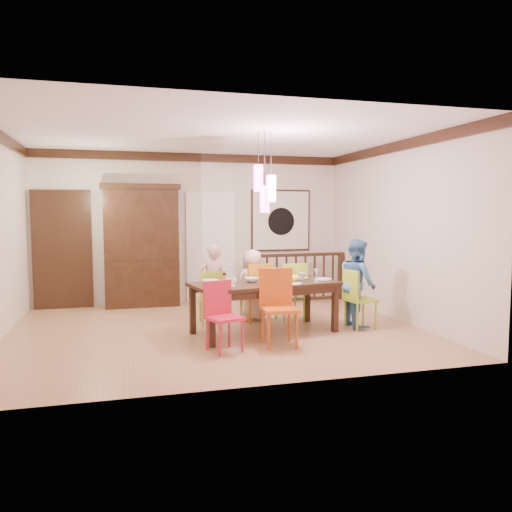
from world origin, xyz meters
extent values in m
plane|color=#A97A52|center=(0.00, 0.00, 0.00)|extent=(6.00, 6.00, 0.00)
plane|color=white|center=(0.00, 0.00, 2.90)|extent=(6.00, 6.00, 0.00)
plane|color=beige|center=(0.00, 2.50, 1.45)|extent=(6.00, 0.00, 6.00)
plane|color=beige|center=(3.00, 0.00, 1.45)|extent=(0.00, 5.00, 5.00)
cube|color=black|center=(-2.40, 2.45, 1.05)|extent=(1.04, 0.07, 2.24)
cube|color=silver|center=(0.35, 2.46, 1.05)|extent=(0.97, 0.05, 2.22)
cube|color=black|center=(1.80, 2.47, 1.60)|extent=(1.25, 0.04, 1.25)
cube|color=silver|center=(1.80, 2.44, 1.60)|extent=(1.18, 0.02, 1.18)
cylinder|color=black|center=(1.80, 2.43, 1.58)|extent=(0.56, 0.01, 0.56)
cube|color=#FF4CC2|center=(0.56, -0.30, 2.25)|extent=(0.11, 0.11, 0.38)
cylinder|color=black|center=(0.56, -0.30, 2.67)|extent=(0.01, 0.01, 0.46)
cube|color=#FF4CC2|center=(0.72, -0.40, 2.10)|extent=(0.11, 0.11, 0.38)
cylinder|color=black|center=(0.72, -0.40, 2.59)|extent=(0.01, 0.01, 0.61)
cube|color=#FF4CC2|center=(0.64, -0.35, 1.95)|extent=(0.11, 0.11, 0.38)
cylinder|color=black|center=(0.64, -0.35, 2.52)|extent=(0.01, 0.01, 0.76)
cube|color=black|center=(0.64, -0.35, 0.72)|extent=(2.23, 1.31, 0.05)
cube|color=black|center=(-0.33, 0.05, 0.35)|extent=(0.09, 0.09, 0.70)
cube|color=black|center=(1.61, 0.05, 0.35)|extent=(0.09, 0.09, 0.70)
cube|color=black|center=(-0.33, -0.75, 0.35)|extent=(0.09, 0.09, 0.70)
cube|color=black|center=(1.61, -0.75, 0.35)|extent=(0.09, 0.09, 0.70)
cube|color=black|center=(0.64, 0.07, 0.65)|extent=(1.87, 0.38, 0.10)
cube|color=black|center=(0.64, -0.77, 0.65)|extent=(1.87, 0.38, 0.10)
cube|color=#AFCB2D|center=(0.00, 0.48, 0.41)|extent=(0.40, 0.40, 0.04)
cube|color=#AFCB2D|center=(0.00, 0.48, 0.64)|extent=(0.38, 0.05, 0.42)
cylinder|color=#AFCB2D|center=(-0.16, 0.32, 0.20)|extent=(0.03, 0.03, 0.40)
cylinder|color=#AFCB2D|center=(0.15, 0.32, 0.20)|extent=(0.03, 0.03, 0.40)
cylinder|color=#AFCB2D|center=(-0.16, 0.63, 0.20)|extent=(0.03, 0.03, 0.40)
cylinder|color=#AFCB2D|center=(0.15, 0.63, 0.20)|extent=(0.03, 0.03, 0.40)
cube|color=#C97711|center=(0.71, 0.43, 0.46)|extent=(0.50, 0.50, 0.04)
cube|color=#C97711|center=(0.71, 0.43, 0.72)|extent=(0.43, 0.12, 0.47)
cylinder|color=#C97711|center=(0.54, 0.26, 0.23)|extent=(0.04, 0.04, 0.45)
cylinder|color=#C97711|center=(0.89, 0.26, 0.23)|extent=(0.04, 0.04, 0.45)
cylinder|color=#C97711|center=(0.54, 0.61, 0.23)|extent=(0.04, 0.04, 0.45)
cylinder|color=#C97711|center=(0.89, 0.61, 0.23)|extent=(0.04, 0.04, 0.45)
cube|color=#9FCB2C|center=(1.28, 0.36, 0.46)|extent=(0.47, 0.47, 0.04)
cube|color=#9FCB2C|center=(1.28, 0.36, 0.72)|extent=(0.43, 0.08, 0.47)
cylinder|color=#9FCB2C|center=(1.11, 0.18, 0.23)|extent=(0.04, 0.04, 0.45)
cylinder|color=#9FCB2C|center=(1.46, 0.18, 0.23)|extent=(0.04, 0.04, 0.45)
cylinder|color=#9FCB2C|center=(1.11, 0.53, 0.23)|extent=(0.04, 0.04, 0.45)
cylinder|color=#9FCB2C|center=(1.46, 0.53, 0.23)|extent=(0.04, 0.04, 0.45)
cube|color=red|center=(-0.12, -1.16, 0.43)|extent=(0.51, 0.51, 0.04)
cube|color=red|center=(-0.12, -1.16, 0.67)|extent=(0.39, 0.17, 0.44)
cylinder|color=red|center=(-0.28, -1.32, 0.21)|extent=(0.03, 0.03, 0.42)
cylinder|color=red|center=(0.04, -1.32, 0.21)|extent=(0.03, 0.03, 0.42)
cylinder|color=red|center=(-0.28, -0.99, 0.21)|extent=(0.03, 0.03, 0.42)
cylinder|color=red|center=(0.04, -0.99, 0.21)|extent=(0.03, 0.03, 0.42)
cube|color=#BB4C10|center=(0.63, -1.09, 0.49)|extent=(0.49, 0.49, 0.04)
cube|color=#BB4C10|center=(0.63, -1.09, 0.76)|extent=(0.46, 0.07, 0.50)
cylinder|color=#BB4C10|center=(0.45, -1.27, 0.24)|extent=(0.04, 0.04, 0.48)
cylinder|color=#BB4C10|center=(0.82, -1.27, 0.24)|extent=(0.04, 0.04, 0.48)
cylinder|color=#BB4C10|center=(0.45, -0.90, 0.24)|extent=(0.04, 0.04, 0.48)
cylinder|color=#BB4C10|center=(0.82, -0.90, 0.24)|extent=(0.04, 0.04, 0.48)
cube|color=#9AC724|center=(2.14, -0.43, 0.44)|extent=(0.45, 0.45, 0.04)
cube|color=#9AC724|center=(2.14, -0.43, 0.68)|extent=(0.09, 0.41, 0.45)
cylinder|color=#9AC724|center=(1.98, -0.59, 0.21)|extent=(0.03, 0.03, 0.43)
cylinder|color=#9AC724|center=(2.31, -0.59, 0.21)|extent=(0.03, 0.03, 0.43)
cylinder|color=#9AC724|center=(1.98, -0.26, 0.21)|extent=(0.03, 0.03, 0.43)
cylinder|color=#9AC724|center=(2.31, -0.26, 0.21)|extent=(0.03, 0.03, 0.43)
cube|color=black|center=(-0.99, 2.28, 0.43)|extent=(1.35, 0.44, 0.87)
cube|color=black|center=(-0.99, 2.30, 1.55)|extent=(1.35, 0.40, 1.35)
cube|color=black|center=(-0.99, 2.49, 1.55)|extent=(1.16, 0.02, 1.16)
cube|color=black|center=(-0.99, 2.30, 2.24)|extent=(1.45, 0.44, 0.10)
cube|color=black|center=(0.95, 1.95, 0.46)|extent=(0.13, 0.13, 0.92)
cube|color=black|center=(2.96, 1.95, 0.46)|extent=(0.13, 0.13, 0.92)
cube|color=black|center=(1.95, 1.95, 0.93)|extent=(2.13, 0.18, 0.06)
cube|color=black|center=(1.95, 1.95, 0.05)|extent=(2.01, 0.16, 0.05)
imported|color=beige|center=(0.03, 0.48, 0.63)|extent=(0.48, 0.33, 1.27)
imported|color=beige|center=(0.70, 0.56, 0.58)|extent=(0.60, 0.43, 1.16)
imported|color=teal|center=(2.15, -0.31, 0.68)|extent=(0.53, 0.67, 1.36)
imported|color=#DADD3E|center=(0.99, -0.39, 0.79)|extent=(0.42, 0.42, 0.09)
imported|color=white|center=(0.46, -0.29, 0.78)|extent=(0.22, 0.22, 0.07)
imported|color=silver|center=(0.11, -0.55, 0.80)|extent=(0.14, 0.14, 0.10)
imported|color=silver|center=(1.27, -0.22, 0.80)|extent=(0.14, 0.14, 0.10)
cylinder|color=white|center=(-0.09, 0.01, 0.76)|extent=(0.26, 0.26, 0.01)
cylinder|color=white|center=(0.62, 0.00, 0.76)|extent=(0.26, 0.26, 0.01)
cylinder|color=white|center=(1.29, -0.08, 0.76)|extent=(0.26, 0.26, 0.01)
cylinder|color=white|center=(0.02, -0.59, 0.76)|extent=(0.26, 0.26, 0.01)
cylinder|color=white|center=(0.98, -0.63, 0.76)|extent=(0.26, 0.26, 0.01)
cylinder|color=white|center=(1.58, -0.30, 0.76)|extent=(0.26, 0.26, 0.01)
cube|color=#D83359|center=(0.58, -0.74, 0.76)|extent=(0.18, 0.14, 0.01)
camera|label=1|loc=(-1.36, -7.26, 1.76)|focal=35.00mm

